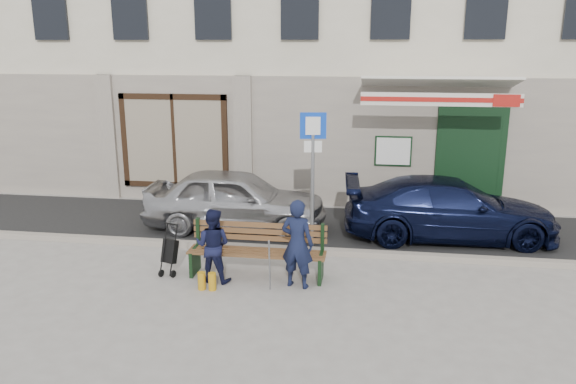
% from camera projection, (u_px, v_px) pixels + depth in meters
% --- Properties ---
extents(ground, '(80.00, 80.00, 0.00)m').
position_uv_depth(ground, '(262.00, 283.00, 9.57)').
color(ground, '#9E9991').
rests_on(ground, ground).
extents(asphalt_lane, '(60.00, 3.20, 0.01)m').
position_uv_depth(asphalt_lane, '(288.00, 226.00, 12.53)').
color(asphalt_lane, '#282828').
rests_on(asphalt_lane, ground).
extents(curb, '(60.00, 0.18, 0.12)m').
position_uv_depth(curb, '(276.00, 249.00, 10.99)').
color(curb, '#9E9384').
rests_on(curb, ground).
extents(building, '(20.00, 8.27, 10.00)m').
position_uv_depth(building, '(315.00, 8.00, 16.39)').
color(building, beige).
rests_on(building, ground).
extents(car_silver, '(3.96, 1.64, 1.34)m').
position_uv_depth(car_silver, '(236.00, 200.00, 12.21)').
color(car_silver, '#AFB0B4').
rests_on(car_silver, ground).
extents(car_navy, '(4.46, 2.03, 1.26)m').
position_uv_depth(car_navy, '(450.00, 209.00, 11.66)').
color(car_navy, black).
rests_on(car_navy, ground).
extents(parking_sign, '(0.50, 0.11, 2.70)m').
position_uv_depth(parking_sign, '(313.00, 159.00, 10.78)').
color(parking_sign, gray).
rests_on(parking_sign, ground).
extents(bench, '(2.40, 1.17, 0.98)m').
position_uv_depth(bench, '(254.00, 252.00, 9.75)').
color(bench, brown).
rests_on(bench, ground).
extents(man, '(0.62, 0.48, 1.52)m').
position_uv_depth(man, '(297.00, 244.00, 9.26)').
color(man, '#131934').
rests_on(man, ground).
extents(woman, '(0.67, 0.55, 1.29)m').
position_uv_depth(woman, '(213.00, 245.00, 9.52)').
color(woman, black).
rests_on(woman, ground).
extents(stroller, '(0.32, 0.41, 0.90)m').
position_uv_depth(stroller, '(170.00, 252.00, 9.88)').
color(stroller, black).
rests_on(stroller, ground).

